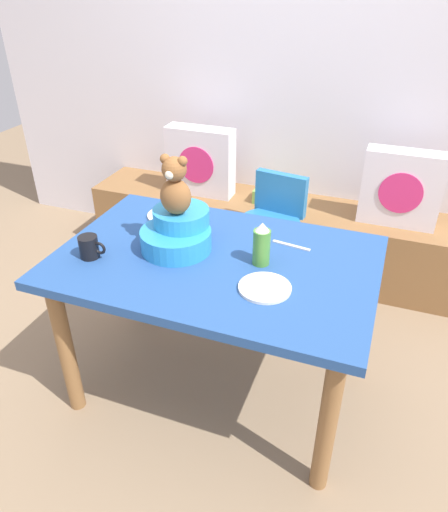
% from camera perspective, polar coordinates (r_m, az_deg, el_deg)
% --- Properties ---
extents(ground_plane, '(8.00, 8.00, 0.00)m').
position_cam_1_polar(ground_plane, '(2.45, -0.85, -15.07)').
color(ground_plane, '#8C7256').
extents(back_wall, '(4.40, 0.10, 2.60)m').
position_cam_1_polar(back_wall, '(3.12, 9.47, 22.29)').
color(back_wall, silver).
rests_on(back_wall, ground_plane).
extents(window_bench, '(2.60, 0.44, 0.46)m').
position_cam_1_polar(window_bench, '(3.22, 6.80, 2.48)').
color(window_bench, olive).
rests_on(window_bench, ground_plane).
extents(pillow_floral_left, '(0.44, 0.15, 0.44)m').
position_cam_1_polar(pillow_floral_left, '(3.17, -2.84, 11.19)').
color(pillow_floral_left, silver).
rests_on(pillow_floral_left, window_bench).
extents(pillow_floral_right, '(0.44, 0.15, 0.44)m').
position_cam_1_polar(pillow_floral_right, '(2.94, 20.37, 7.56)').
color(pillow_floral_right, silver).
rests_on(pillow_floral_right, window_bench).
extents(book_stack, '(0.20, 0.14, 0.09)m').
position_cam_1_polar(book_stack, '(3.11, 5.51, 7.17)').
color(book_stack, '#79A649').
rests_on(book_stack, window_bench).
extents(dining_table, '(1.32, 0.87, 0.74)m').
position_cam_1_polar(dining_table, '(2.04, -0.99, -2.70)').
color(dining_table, '#264C8C').
rests_on(dining_table, ground_plane).
extents(highchair, '(0.37, 0.49, 0.79)m').
position_cam_1_polar(highchair, '(2.70, 5.53, 3.56)').
color(highchair, '#2672B2').
rests_on(highchair, ground_plane).
extents(infant_seat_teal, '(0.30, 0.33, 0.16)m').
position_cam_1_polar(infant_seat_teal, '(2.03, -5.54, 2.86)').
color(infant_seat_teal, '#2A8FD0').
rests_on(infant_seat_teal, dining_table).
extents(teddy_bear, '(0.13, 0.12, 0.25)m').
position_cam_1_polar(teddy_bear, '(1.94, -5.85, 8.21)').
color(teddy_bear, brown).
rests_on(teddy_bear, infant_seat_teal).
extents(ketchup_bottle, '(0.07, 0.07, 0.18)m').
position_cam_1_polar(ketchup_bottle, '(1.90, 4.50, 1.36)').
color(ketchup_bottle, '#4C8C33').
rests_on(ketchup_bottle, dining_table).
extents(coffee_mug, '(0.12, 0.08, 0.09)m').
position_cam_1_polar(coffee_mug, '(2.04, -15.74, 1.04)').
color(coffee_mug, black).
rests_on(coffee_mug, dining_table).
extents(dinner_plate_near, '(0.20, 0.20, 0.01)m').
position_cam_1_polar(dinner_plate_near, '(2.32, -6.66, 4.84)').
color(dinner_plate_near, white).
rests_on(dinner_plate_near, dining_table).
extents(dinner_plate_far, '(0.20, 0.20, 0.01)m').
position_cam_1_polar(dinner_plate_far, '(1.80, 4.88, -3.79)').
color(dinner_plate_far, white).
rests_on(dinner_plate_far, dining_table).
extents(table_fork, '(0.17, 0.04, 0.01)m').
position_cam_1_polar(table_fork, '(2.08, 8.03, 1.25)').
color(table_fork, silver).
rests_on(table_fork, dining_table).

